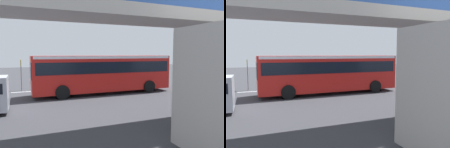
# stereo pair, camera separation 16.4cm
# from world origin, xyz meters

# --- Properties ---
(ground) EXTENTS (80.00, 80.00, 0.00)m
(ground) POSITION_xyz_m (0.00, 0.00, 0.00)
(ground) COLOR #38383D
(city_bus) EXTENTS (11.54, 2.85, 3.15)m
(city_bus) POSITION_xyz_m (-0.29, 1.03, 1.88)
(city_bus) COLOR red
(city_bus) RESTS_ON ground
(traffic_sign) EXTENTS (0.08, 0.60, 2.80)m
(traffic_sign) POSITION_xyz_m (6.12, -3.03, 1.89)
(traffic_sign) COLOR slate
(traffic_sign) RESTS_ON ground
(lane_dash_leftmost) EXTENTS (2.00, 0.20, 0.01)m
(lane_dash_leftmost) POSITION_xyz_m (-6.00, -2.15, 0.00)
(lane_dash_leftmost) COLOR silver
(lane_dash_leftmost) RESTS_ON ground
(lane_dash_left) EXTENTS (2.00, 0.20, 0.01)m
(lane_dash_left) POSITION_xyz_m (-2.00, -2.15, 0.00)
(lane_dash_left) COLOR silver
(lane_dash_left) RESTS_ON ground
(lane_dash_centre) EXTENTS (2.00, 0.20, 0.01)m
(lane_dash_centre) POSITION_xyz_m (2.00, -2.15, 0.00)
(lane_dash_centre) COLOR silver
(lane_dash_centre) RESTS_ON ground
(lane_dash_right) EXTENTS (2.00, 0.20, 0.01)m
(lane_dash_right) POSITION_xyz_m (6.00, -2.15, 0.00)
(lane_dash_right) COLOR silver
(lane_dash_right) RESTS_ON ground
(pedestrian_overpass) EXTENTS (28.97, 2.60, 6.31)m
(pedestrian_overpass) POSITION_xyz_m (0.00, 9.55, 4.64)
(pedestrian_overpass) COLOR #B2ADA5
(pedestrian_overpass) RESTS_ON ground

